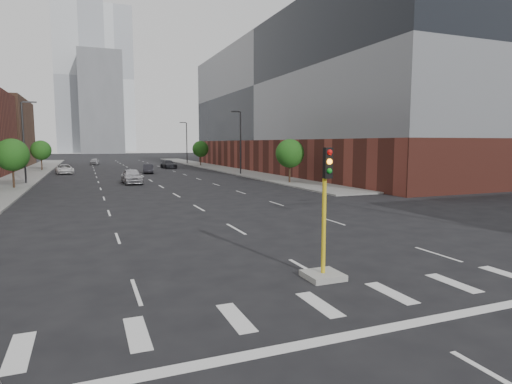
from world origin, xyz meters
TOP-DOWN VIEW (x-y plane):
  - sidewalk_left_far at (-15.00, 74.00)m, footprint 5.00×92.00m
  - sidewalk_right_far at (15.00, 74.00)m, footprint 5.00×92.00m
  - building_right_main at (29.50, 60.00)m, footprint 24.00×70.00m
  - tower_left at (-8.00, 220.00)m, footprint 22.00×22.00m
  - tower_right at (10.00, 260.00)m, footprint 20.00×20.00m
  - tower_mid at (0.00, 200.00)m, footprint 18.00×18.00m
  - median_traffic_signal at (0.00, 8.97)m, footprint 1.20×1.20m
  - streetlight_right_a at (13.41, 55.00)m, footprint 1.60×0.22m
  - streetlight_right_b at (13.41, 90.00)m, footprint 1.60×0.22m
  - streetlight_left at (-13.41, 50.00)m, footprint 1.60×0.22m
  - tree_left_near at (-14.00, 45.00)m, footprint 3.20×3.20m
  - tree_left_far at (-14.00, 75.00)m, footprint 3.20×3.20m
  - tree_right_near at (14.00, 40.00)m, footprint 3.20×3.20m
  - tree_right_far at (14.00, 80.00)m, footprint 3.20×3.20m
  - car_near_left at (-2.53, 46.46)m, footprint 2.17×5.12m
  - car_mid_right at (1.50, 62.85)m, footprint 2.03×4.34m
  - car_far_left at (-10.22, 66.24)m, footprint 2.82×5.20m
  - car_deep_right at (6.64, 74.53)m, footprint 2.50×5.22m
  - car_distant at (-5.53, 93.34)m, footprint 2.15×4.25m

SIDE VIEW (x-z plane):
  - sidewalk_left_far at x=-15.00m, z-range 0.00..0.15m
  - sidewalk_right_far at x=15.00m, z-range 0.00..0.15m
  - car_mid_right at x=1.50m, z-range 0.00..1.38m
  - car_far_left at x=-10.22m, z-range 0.00..1.38m
  - car_distant at x=-5.53m, z-range 0.00..1.39m
  - car_deep_right at x=6.64m, z-range 0.00..1.47m
  - car_near_left at x=-2.53m, z-range 0.00..1.72m
  - median_traffic_signal at x=0.00m, z-range -1.23..3.17m
  - tree_left_near at x=-14.00m, z-range 0.97..5.82m
  - tree_left_far at x=-14.00m, z-range 0.97..5.82m
  - tree_right_near at x=14.00m, z-range 0.97..5.82m
  - tree_right_far at x=14.00m, z-range 0.97..5.82m
  - streetlight_right_a at x=13.41m, z-range 0.47..9.55m
  - streetlight_right_b at x=13.41m, z-range 0.47..9.55m
  - streetlight_left at x=-13.41m, z-range 0.47..9.55m
  - building_right_main at x=29.50m, z-range 0.00..22.00m
  - tower_mid at x=0.00m, z-range 0.00..44.00m
  - tower_left at x=-8.00m, z-range 0.00..70.00m
  - tower_right at x=10.00m, z-range 0.00..80.00m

